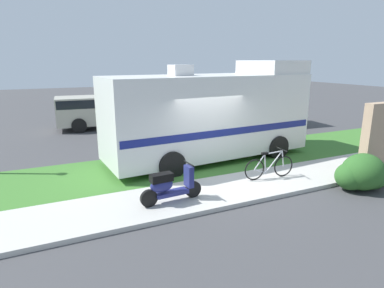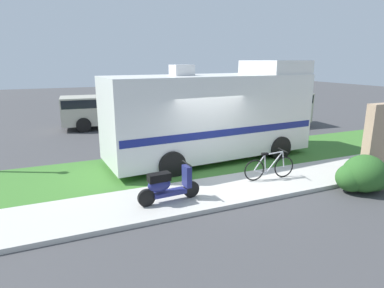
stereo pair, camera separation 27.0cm
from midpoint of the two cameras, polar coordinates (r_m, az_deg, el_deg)
ground_plane at (r=10.47m, az=5.21°, el=-5.82°), size 80.00×80.00×0.00m
sidewalk at (r=9.48m, az=8.68°, el=-7.74°), size 24.00×2.00×0.12m
grass_strip at (r=11.72m, az=1.73°, el=-3.32°), size 24.00×3.40×0.08m
motorhome_rv at (r=11.88m, az=4.34°, el=5.26°), size 7.71×2.97×3.63m
scooter at (r=8.23m, az=-3.48°, el=-7.23°), size 1.67×0.50×0.97m
bicycle at (r=10.12m, az=14.20°, el=-3.99°), size 1.67×0.52×0.88m
pickup_truck_near at (r=18.99m, az=14.46°, el=6.02°), size 5.22×2.45×1.87m
pickup_truck_far at (r=18.62m, az=-14.65°, el=5.71°), size 5.79×2.34×1.75m
bush_by_porch at (r=10.37m, az=28.57°, el=-4.87°), size 1.49×1.12×1.05m
bottle_green at (r=12.12m, az=27.11°, el=-3.40°), size 0.07×0.07×0.27m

